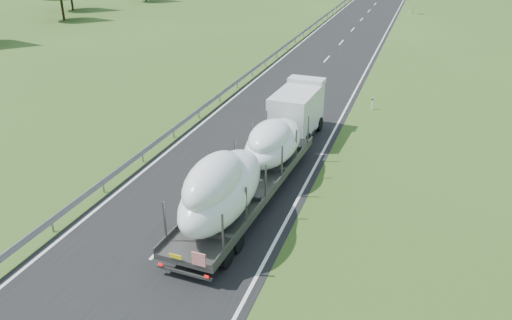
% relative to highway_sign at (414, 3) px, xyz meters
% --- Properties ---
extents(highway_sign, '(0.08, 0.90, 2.60)m').
position_rel_highway_sign_xyz_m(highway_sign, '(0.00, 0.00, 0.00)').
color(highway_sign, slate).
rests_on(highway_sign, ground).
extents(boat_truck, '(3.37, 18.87, 4.18)m').
position_rel_highway_sign_xyz_m(boat_truck, '(-4.84, -64.95, 0.32)').
color(boat_truck, silver).
rests_on(boat_truck, ground).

